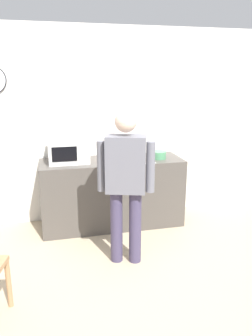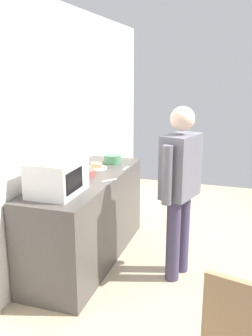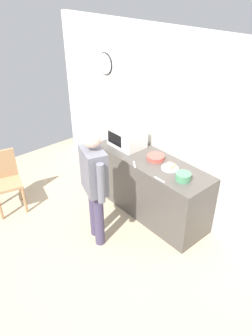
# 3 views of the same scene
# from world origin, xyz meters

# --- Properties ---
(ground_plane) EXTENTS (6.00, 6.00, 0.00)m
(ground_plane) POSITION_xyz_m (0.00, 0.00, 0.00)
(ground_plane) COLOR tan
(back_wall) EXTENTS (5.40, 0.13, 2.60)m
(back_wall) POSITION_xyz_m (-0.01, 1.60, 1.30)
(back_wall) COLOR silver
(back_wall) RESTS_ON ground_plane
(kitchen_counter) EXTENTS (1.86, 0.62, 0.90)m
(kitchen_counter) POSITION_xyz_m (-0.06, 1.22, 0.45)
(kitchen_counter) COLOR #4C4742
(kitchen_counter) RESTS_ON ground_plane
(microwave) EXTENTS (0.50, 0.39, 0.30)m
(microwave) POSITION_xyz_m (-0.62, 1.24, 1.05)
(microwave) COLOR silver
(microwave) RESTS_ON kitchen_counter
(sandwich_plate) EXTENTS (0.23, 0.23, 0.07)m
(sandwich_plate) POSITION_xyz_m (0.26, 1.24, 0.92)
(sandwich_plate) COLOR white
(sandwich_plate) RESTS_ON kitchen_counter
(salad_bowl) EXTENTS (0.20, 0.20, 0.10)m
(salad_bowl) POSITION_xyz_m (0.56, 1.16, 0.95)
(salad_bowl) COLOR #4C8E60
(salad_bowl) RESTS_ON kitchen_counter
(cereal_bowl) EXTENTS (0.24, 0.24, 0.06)m
(cereal_bowl) POSITION_xyz_m (-0.04, 1.27, 0.93)
(cereal_bowl) COLOR #C64C42
(cereal_bowl) RESTS_ON kitchen_counter
(fork_utensil) EXTENTS (0.17, 0.02, 0.01)m
(fork_utensil) POSITION_xyz_m (0.36, 0.94, 0.91)
(fork_utensil) COLOR silver
(fork_utensil) RESTS_ON kitchen_counter
(spoon_utensil) EXTENTS (0.15, 0.12, 0.01)m
(spoon_utensil) POSITION_xyz_m (-0.12, 0.95, 0.91)
(spoon_utensil) COLOR silver
(spoon_utensil) RESTS_ON kitchen_counter
(person_standing) EXTENTS (0.57, 0.35, 1.64)m
(person_standing) POSITION_xyz_m (-0.10, 0.26, 0.95)
(person_standing) COLOR #403956
(person_standing) RESTS_ON ground_plane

